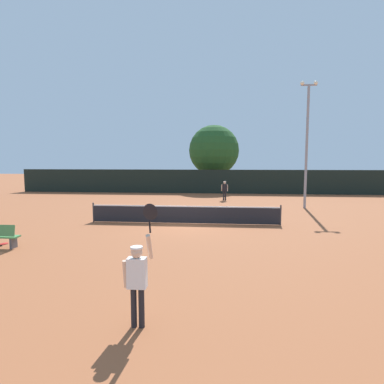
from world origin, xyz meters
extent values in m
plane|color=#9E5633|center=(0.00, 0.00, 0.00)|extent=(120.00, 120.00, 0.00)
cube|color=#232328|center=(0.00, 0.00, 0.48)|extent=(10.16, 0.03, 0.91)
cube|color=white|center=(0.00, 0.00, 0.93)|extent=(10.16, 0.04, 0.06)
cylinder|color=#333338|center=(-5.08, 0.00, 0.54)|extent=(0.08, 0.08, 1.07)
cylinder|color=#333338|center=(5.08, 0.00, 0.54)|extent=(0.08, 0.08, 1.07)
cube|color=black|center=(0.00, 15.74, 1.23)|extent=(38.97, 0.12, 2.47)
cube|color=white|center=(0.27, -10.54, 1.14)|extent=(0.38, 0.22, 0.61)
sphere|color=beige|center=(0.27, -10.54, 1.56)|extent=(0.23, 0.23, 0.23)
cylinder|color=white|center=(0.27, -10.54, 1.66)|extent=(0.25, 0.25, 0.04)
cylinder|color=black|center=(0.19, -10.54, 0.42)|extent=(0.12, 0.12, 0.83)
cylinder|color=black|center=(0.35, -10.54, 0.42)|extent=(0.12, 0.12, 0.83)
cylinder|color=beige|center=(0.03, -10.54, 1.11)|extent=(0.09, 0.18, 0.58)
cylinder|color=beige|center=(0.51, -10.46, 1.66)|extent=(0.09, 0.33, 0.56)
cylinder|color=black|center=(0.51, -10.40, 2.06)|extent=(0.04, 0.11, 0.28)
ellipsoid|color=black|center=(0.51, -10.34, 2.35)|extent=(0.30, 0.13, 0.36)
cube|color=black|center=(2.28, 10.12, 1.11)|extent=(0.38, 0.22, 0.60)
sphere|color=beige|center=(2.28, 10.12, 1.51)|extent=(0.23, 0.23, 0.23)
cylinder|color=white|center=(2.28, 10.12, 1.61)|extent=(0.24, 0.24, 0.04)
cylinder|color=black|center=(2.20, 10.12, 0.40)|extent=(0.12, 0.12, 0.81)
cylinder|color=black|center=(2.36, 10.12, 0.40)|extent=(0.12, 0.12, 0.81)
cylinder|color=beige|center=(2.04, 10.12, 1.08)|extent=(0.09, 0.17, 0.57)
cylinder|color=beige|center=(2.52, 10.12, 1.08)|extent=(0.09, 0.16, 0.57)
sphere|color=#CCE033|center=(-1.06, 0.09, 0.03)|extent=(0.07, 0.07, 0.07)
ellipsoid|color=red|center=(-6.83, -4.84, 0.02)|extent=(0.28, 0.36, 0.04)
cube|color=#4C4C51|center=(-6.05, -5.36, 0.23)|extent=(0.08, 0.36, 0.45)
cylinder|color=gray|center=(7.96, 6.31, 4.27)|extent=(0.18, 0.18, 8.55)
cube|color=gray|center=(7.96, 6.31, 8.60)|extent=(1.10, 0.10, 0.10)
sphere|color=#F2EDCC|center=(7.51, 6.31, 8.73)|extent=(0.28, 0.28, 0.28)
sphere|color=#F2EDCC|center=(8.41, 6.31, 8.73)|extent=(0.28, 0.28, 0.28)
cylinder|color=brown|center=(1.14, 19.51, 1.21)|extent=(0.56, 0.56, 2.43)
sphere|color=#235123|center=(1.14, 19.51, 4.57)|extent=(5.72, 5.72, 5.72)
cube|color=white|center=(10.09, 23.39, 0.60)|extent=(2.10, 4.29, 0.90)
cube|color=#2D333D|center=(10.09, 23.09, 1.37)|extent=(1.80, 2.28, 0.64)
cylinder|color=black|center=(9.24, 24.79, 0.30)|extent=(0.22, 0.60, 0.60)
cylinder|color=black|center=(10.94, 24.79, 0.30)|extent=(0.22, 0.60, 0.60)
cylinder|color=black|center=(9.24, 21.99, 0.30)|extent=(0.22, 0.60, 0.60)
cylinder|color=black|center=(10.94, 21.99, 0.30)|extent=(0.22, 0.60, 0.60)
camera|label=1|loc=(1.92, -16.45, 3.37)|focal=29.09mm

